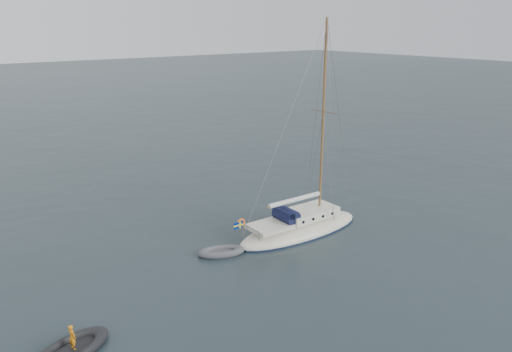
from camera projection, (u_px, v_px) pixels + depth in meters
ground at (265, 249)px, 27.88m from camera, size 300.00×300.00×0.00m
sailboat at (300, 218)px, 29.73m from camera, size 9.11×2.73×12.97m
dinghy at (221, 252)px, 27.14m from camera, size 2.59×1.17×0.37m
rib at (69, 351)px, 18.92m from camera, size 3.49×1.58×1.23m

